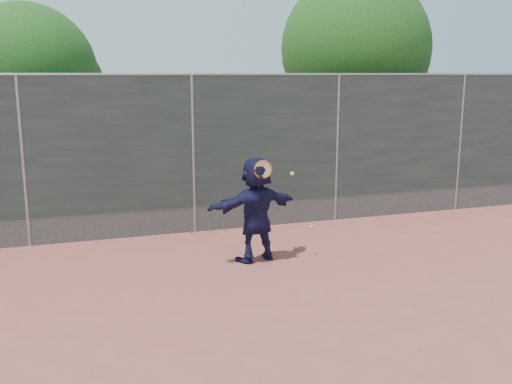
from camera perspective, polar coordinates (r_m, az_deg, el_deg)
name	(u,v)px	position (r m, az deg, el deg)	size (l,w,h in m)	color
ground	(249,297)	(7.97, -0.74, -10.49)	(80.00, 80.00, 0.00)	#9E4C42
player	(256,209)	(9.24, 0.00, -1.74)	(1.59, 0.51, 1.72)	#151439
ball_ground	(312,227)	(11.39, 5.59, -3.47)	(0.07, 0.07, 0.07)	#D0F235
fence	(193,151)	(10.86, -6.30, 4.11)	(20.00, 0.06, 3.03)	#38423D
swing_action	(266,171)	(8.97, 0.99, 2.10)	(0.71, 0.16, 0.51)	orange
tree_right	(361,54)	(14.53, 10.45, 13.46)	(3.78, 3.60, 5.39)	#382314
tree_left	(35,77)	(13.60, -21.25, 10.67)	(3.15, 3.00, 4.53)	#382314
weed_clump	(211,225)	(11.10, -4.52, -3.33)	(0.68, 0.07, 0.30)	#387226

